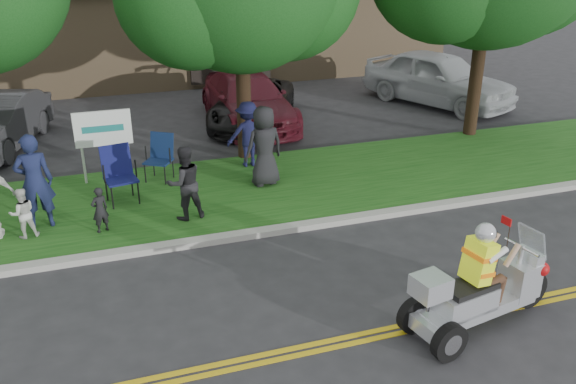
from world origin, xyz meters
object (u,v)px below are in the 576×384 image
object	(u,v)px
lawn_chair_a	(160,154)
parked_car_far_right	(438,78)
trike_scooter	(479,293)
lawn_chair_b	(119,171)
spectator_adult_left	(34,181)
parked_car_right	(248,100)
parked_car_mid	(253,104)
spectator_adult_mid	(185,183)

from	to	relation	value
lawn_chair_a	parked_car_far_right	world-z (taller)	parked_car_far_right
trike_scooter	lawn_chair_b	bearing A→B (deg)	116.02
lawn_chair_a	spectator_adult_left	xyz separation A→B (m)	(-2.56, -1.77, 0.34)
trike_scooter	parked_car_right	distance (m)	11.04
trike_scooter	spectator_adult_left	xyz separation A→B (m)	(-6.17, 5.37, 0.44)
parked_car_mid	lawn_chair_a	bearing A→B (deg)	-106.14
spectator_adult_left	parked_car_right	distance (m)	8.03
parked_car_mid	spectator_adult_mid	bearing A→B (deg)	-92.16
lawn_chair_b	spectator_adult_left	world-z (taller)	spectator_adult_left
trike_scooter	parked_car_mid	size ratio (longest dim) A/B	0.57
parked_car_mid	parked_car_far_right	bearing A→B (deg)	27.03
spectator_adult_mid	parked_car_right	world-z (taller)	spectator_adult_mid
lawn_chair_a	spectator_adult_left	size ratio (longest dim) A/B	0.57
spectator_adult_mid	parked_car_mid	size ratio (longest dim) A/B	0.33
spectator_adult_left	spectator_adult_mid	world-z (taller)	spectator_adult_left
trike_scooter	lawn_chair_b	xyz separation A→B (m)	(-4.60, 6.16, 0.17)
spectator_adult_left	parked_car_mid	size ratio (longest dim) A/B	0.41
lawn_chair_a	trike_scooter	bearing A→B (deg)	-30.75
spectator_adult_mid	parked_car_far_right	world-z (taller)	parked_car_far_right
lawn_chair_a	parked_car_mid	distance (m)	4.94
spectator_adult_mid	parked_car_mid	world-z (taller)	spectator_adult_mid
spectator_adult_mid	parked_car_far_right	bearing A→B (deg)	-156.99
spectator_adult_mid	parked_car_far_right	size ratio (longest dim) A/B	0.29
parked_car_right	spectator_adult_mid	bearing A→B (deg)	-116.55
lawn_chair_b	spectator_adult_mid	size ratio (longest dim) A/B	0.79
parked_car_right	trike_scooter	bearing A→B (deg)	-88.59
trike_scooter	parked_car_far_right	bearing A→B (deg)	50.76
trike_scooter	lawn_chair_a	distance (m)	8.00
trike_scooter	lawn_chair_b	size ratio (longest dim) A/B	2.20
parked_car_far_right	lawn_chair_a	bearing A→B (deg)	178.37
lawn_chair_b	parked_car_far_right	size ratio (longest dim) A/B	0.23
spectator_adult_left	parked_car_right	world-z (taller)	spectator_adult_left
spectator_adult_left	parked_car_far_right	xyz separation A→B (m)	(12.24, 5.79, -0.16)
spectator_adult_mid	parked_car_right	bearing A→B (deg)	-126.04
parked_car_right	parked_car_far_right	xyz separation A→B (m)	(6.56, 0.13, 0.15)
parked_car_mid	parked_car_far_right	world-z (taller)	parked_car_far_right
trike_scooter	parked_car_right	world-z (taller)	trike_scooter
lawn_chair_b	parked_car_far_right	xyz separation A→B (m)	(10.67, 5.00, 0.11)
parked_car_far_right	lawn_chair_b	bearing A→B (deg)	-179.10
spectator_adult_left	parked_car_mid	world-z (taller)	spectator_adult_left
trike_scooter	parked_car_far_right	xyz separation A→B (m)	(6.07, 11.16, 0.28)
lawn_chair_a	parked_car_mid	xyz separation A→B (m)	(3.22, 3.74, -0.07)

